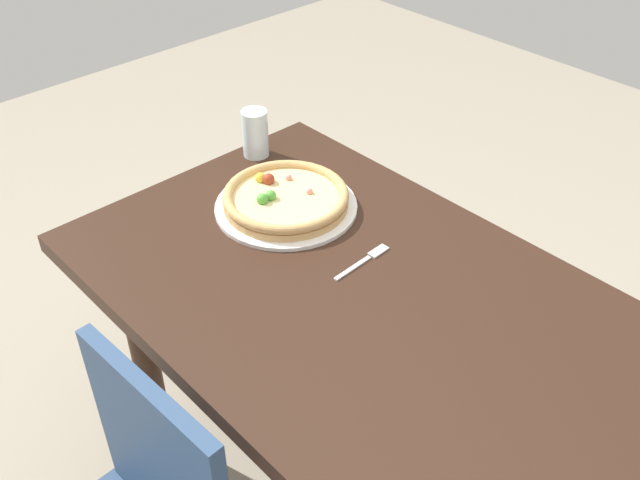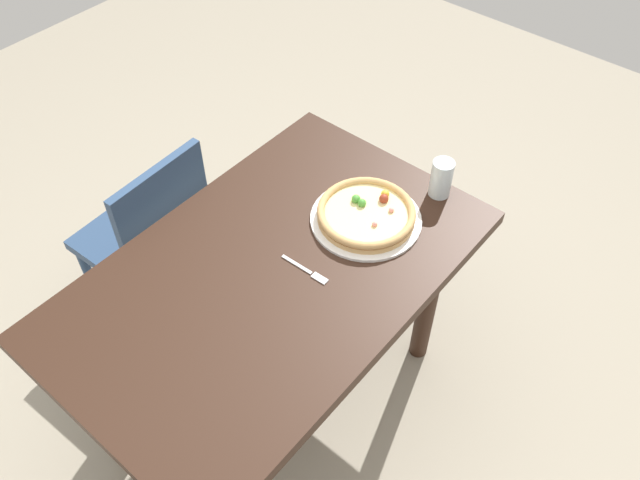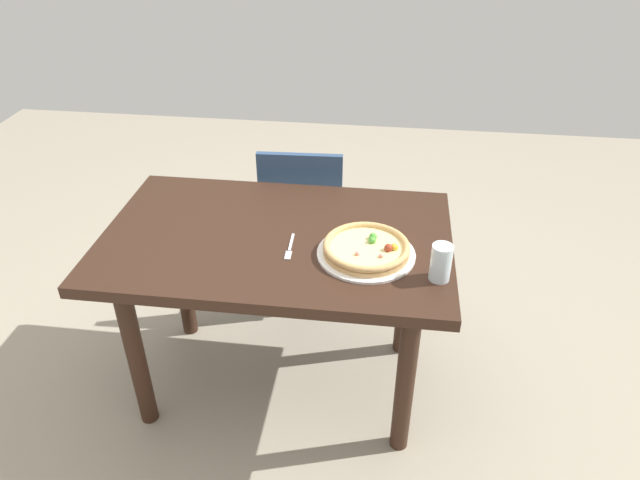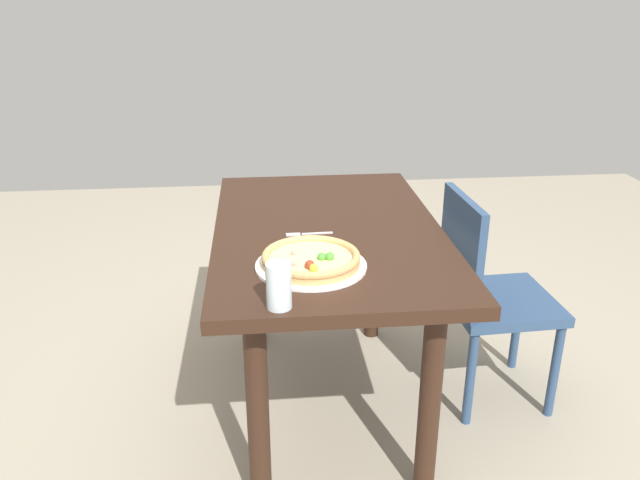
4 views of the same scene
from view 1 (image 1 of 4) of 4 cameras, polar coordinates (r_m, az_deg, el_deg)
The scene contains 5 objects.
dining_table at distance 1.59m, azimuth 3.00°, elevation -7.16°, with size 1.30×0.82×0.77m.
plate at distance 1.76m, azimuth -2.71°, elevation 2.68°, with size 0.35×0.35×0.01m, color white.
pizza at distance 1.74m, azimuth -2.76°, elevation 3.38°, with size 0.31×0.31×0.05m.
fork at distance 1.60m, azimuth 3.65°, elevation -1.55°, with size 0.02×0.17×0.00m.
drinking_glass at distance 1.95m, azimuth -5.17°, elevation 8.43°, with size 0.07×0.07×0.13m, color silver.
Camera 1 is at (0.77, -0.83, 1.77)m, focal length 40.32 mm.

